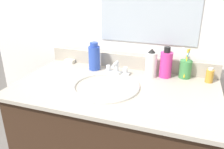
% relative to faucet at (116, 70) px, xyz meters
% --- Properties ---
extents(vanity_cabinet, '(1.05, 0.57, 0.72)m').
position_rel_faucet_xyz_m(vanity_cabinet, '(0.05, -0.18, -0.41)').
color(vanity_cabinet, '#382316').
rests_on(vanity_cabinet, ground_plane).
extents(countertop, '(1.09, 0.62, 0.02)m').
position_rel_faucet_xyz_m(countertop, '(0.05, -0.18, -0.04)').
color(countertop, '#B2A899').
rests_on(countertop, vanity_cabinet).
extents(backsplash, '(1.09, 0.02, 0.09)m').
position_rel_faucet_xyz_m(backsplash, '(0.05, 0.12, 0.02)').
color(backsplash, '#B2A899').
rests_on(backsplash, countertop).
extents(back_wall, '(2.19, 0.04, 1.30)m').
position_rel_faucet_xyz_m(back_wall, '(0.05, 0.18, -0.12)').
color(back_wall, white).
rests_on(back_wall, ground_plane).
extents(sink_basin, '(0.37, 0.37, 0.11)m').
position_rel_faucet_xyz_m(sink_basin, '(-0.00, -0.19, -0.06)').
color(sink_basin, white).
rests_on(sink_basin, countertop).
extents(faucet, '(0.16, 0.10, 0.08)m').
position_rel_faucet_xyz_m(faucet, '(0.00, 0.00, 0.00)').
color(faucet, silver).
rests_on(faucet, countertop).
extents(bottle_oil_amber, '(0.04, 0.04, 0.09)m').
position_rel_faucet_xyz_m(bottle_oil_amber, '(0.53, 0.06, 0.01)').
color(bottle_oil_amber, gold).
rests_on(bottle_oil_amber, countertop).
extents(bottle_lotion_white, '(0.07, 0.07, 0.17)m').
position_rel_faucet_xyz_m(bottle_lotion_white, '(0.20, 0.03, 0.05)').
color(bottle_lotion_white, white).
rests_on(bottle_lotion_white, countertop).
extents(bottle_shampoo_blue, '(0.07, 0.07, 0.18)m').
position_rel_faucet_xyz_m(bottle_shampoo_blue, '(-0.16, 0.03, 0.05)').
color(bottle_shampoo_blue, '#2D4CB2').
rests_on(bottle_shampoo_blue, countertop).
extents(bottle_soap_pink, '(0.07, 0.07, 0.18)m').
position_rel_faucet_xyz_m(bottle_soap_pink, '(0.29, 0.05, 0.05)').
color(bottle_soap_pink, '#D8338C').
rests_on(bottle_soap_pink, countertop).
extents(cup_green, '(0.07, 0.09, 0.18)m').
position_rel_faucet_xyz_m(cup_green, '(0.40, 0.08, 0.03)').
color(cup_green, '#3F8C47').
rests_on(cup_green, countertop).
extents(soap_bar, '(0.06, 0.04, 0.02)m').
position_rel_faucet_xyz_m(soap_bar, '(-0.37, 0.08, -0.02)').
color(soap_bar, white).
rests_on(soap_bar, countertop).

